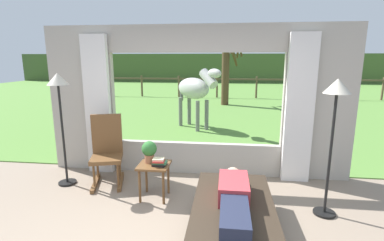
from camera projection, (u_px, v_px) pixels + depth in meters
name	position (u px, v px, depth m)	size (l,w,h in m)	color
back_wall_with_window	(195.00, 104.00, 4.93)	(5.20, 0.12, 2.55)	#ADA599
curtain_panel_left	(98.00, 106.00, 5.00)	(0.44, 0.10, 2.40)	silver
curtain_panel_right	(299.00, 110.00, 4.60)	(0.44, 0.10, 2.40)	silver
outdoor_pasture_lawn	(217.00, 96.00, 15.76)	(36.00, 21.68, 0.02)	#568438
distant_hill_ridge	(222.00, 68.00, 25.06)	(36.00, 2.00, 2.40)	#42582E
recliner_sofa	(233.00, 219.00, 3.26)	(0.90, 1.70, 0.42)	black
reclining_person	(234.00, 197.00, 3.15)	(0.34, 1.43, 0.22)	#B23338
rocking_chair	(107.00, 150.00, 4.68)	(0.63, 0.78, 1.12)	brown
side_table	(154.00, 170.00, 4.15)	(0.44, 0.44, 0.52)	brown
potted_plant	(149.00, 150.00, 4.16)	(0.22, 0.22, 0.32)	#9E6042
book_stack	(159.00, 162.00, 4.06)	(0.20, 0.17, 0.11)	black
floor_lamp_left	(59.00, 96.00, 4.42)	(0.32, 0.32, 1.79)	black
floor_lamp_right	(335.00, 107.00, 3.50)	(0.32, 0.32, 1.77)	black
horse	(195.00, 89.00, 8.15)	(1.50, 1.56, 1.73)	#B2B2AD
pasture_tree	(227.00, 66.00, 12.30)	(0.90, 1.47, 3.21)	#4C3823
pasture_fence_line	(217.00, 83.00, 14.85)	(16.10, 0.10, 1.10)	brown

